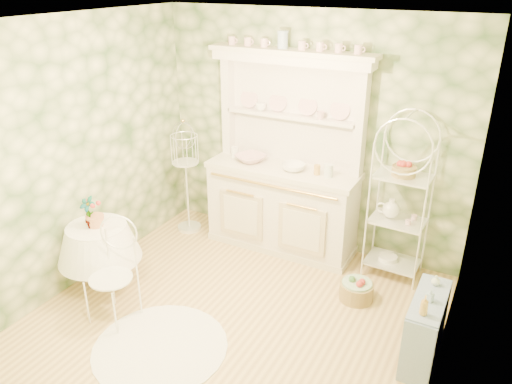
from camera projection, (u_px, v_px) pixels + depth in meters
The scene contains 22 objects.
floor at pixel (231, 322), 4.73m from camera, with size 3.60×3.60×0.00m, color #D9B874.
ceiling at pixel (224, 22), 3.62m from camera, with size 3.60×3.60×0.00m, color white.
wall_left at pixel (72, 157), 4.95m from camera, with size 3.60×3.60×0.00m, color beige.
wall_right at pixel (454, 242), 3.40m from camera, with size 3.60×3.60×0.00m, color beige.
wall_back at pixel (310, 134), 5.63m from camera, with size 3.60×3.60×0.00m, color beige.
wall_front at pixel (59, 310), 2.72m from camera, with size 3.60×3.60×0.00m, color beige.
kitchen_dresser at pixel (283, 156), 5.57m from camera, with size 1.87×0.61×2.29m, color white.
bakers_rack at pixel (400, 201), 5.12m from camera, with size 0.54×0.39×1.75m, color white.
side_shelf at pixel (425, 330), 4.17m from camera, with size 0.25×0.69×0.59m, color #889CC5.
round_table at pixel (101, 262), 5.14m from camera, with size 0.55×0.55×0.60m, color white.
cafe_chair at pixel (111, 277), 4.59m from camera, with size 0.42×0.42×0.93m, color white.
birdcage_stand at pixel (186, 179), 6.14m from camera, with size 0.33×0.33×1.39m, color white.
floor_basket at pixel (356, 290), 5.01m from camera, with size 0.32×0.32×0.21m, color #A0864F.
lace_rug at pixel (160, 347), 4.40m from camera, with size 1.19×1.19×0.01m, color white.
bowl_floral at pixel (250, 161), 5.80m from camera, with size 0.33×0.33×0.08m, color white.
bowl_white at pixel (293, 170), 5.54m from camera, with size 0.26×0.26×0.08m, color white.
cup_left at pixel (261, 108), 5.67m from camera, with size 0.12×0.12×0.09m, color white.
cup_right at pixel (320, 116), 5.36m from camera, with size 0.09×0.09×0.08m, color white.
potted_geranium at pixel (89, 215), 4.89m from camera, with size 0.17×0.12×0.33m, color #3F7238.
bottle_amber at pixel (424, 307), 3.83m from camera, with size 0.07×0.07×0.17m, color #BD923F.
bottle_blue at pixel (430, 297), 3.99m from camera, with size 0.05×0.05×0.11m, color #93ACC7.
bottle_glass at pixel (436, 282), 4.20m from camera, with size 0.07×0.07×0.09m, color silver.
Camera 1 is at (1.99, -3.26, 3.05)m, focal length 35.00 mm.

